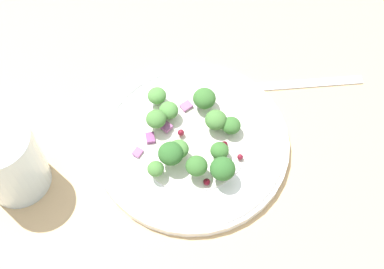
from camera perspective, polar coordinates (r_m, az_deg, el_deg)
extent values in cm
cube|color=tan|center=(66.60, -1.36, -3.35)|extent=(180.00, 180.00, 2.00)
cylinder|color=white|center=(66.28, 0.00, -0.91)|extent=(24.03, 24.03, 1.20)
torus|color=white|center=(65.76, 0.00, -0.66)|extent=(23.11, 23.11, 1.00)
cylinder|color=white|center=(65.67, 0.00, -0.61)|extent=(13.94, 13.94, 0.20)
cylinder|color=#8EB77A|center=(66.89, -2.47, 2.09)|extent=(0.90, 0.90, 0.90)
ellipsoid|color=#4C843D|center=(65.98, -2.50, 2.59)|extent=(2.41, 2.41, 1.81)
cylinder|color=#9EC684|center=(62.50, 3.24, -4.21)|extent=(1.11, 1.11, 1.11)
ellipsoid|color=#2D6028|center=(61.31, 3.30, -3.67)|extent=(2.96, 2.96, 2.22)
cylinder|color=#ADD18E|center=(65.80, -3.79, 1.15)|extent=(0.93, 0.93, 0.93)
ellipsoid|color=#477A38|center=(64.84, -3.85, 1.67)|extent=(2.49, 2.49, 1.87)
cylinder|color=#8EB77A|center=(68.13, -3.71, 3.66)|extent=(0.89, 0.89, 0.89)
ellipsoid|color=#4C843D|center=(67.25, -3.76, 4.16)|extent=(2.37, 2.37, 1.78)
cylinder|color=#8EB77A|center=(62.72, -3.67, -4.22)|extent=(0.74, 0.74, 0.74)
ellipsoid|color=#477A38|center=(61.92, -3.72, -3.86)|extent=(1.97, 1.97, 1.48)
cylinder|color=#ADD18E|center=(63.88, -1.15, -1.71)|extent=(0.91, 0.91, 0.91)
ellipsoid|color=#4C843D|center=(62.93, -1.17, -1.24)|extent=(2.42, 2.42, 1.82)
cylinder|color=#9EC684|center=(64.25, 2.92, -2.15)|extent=(0.83, 0.83, 0.83)
ellipsoid|color=#386B2D|center=(63.38, 2.96, -1.72)|extent=(2.22, 2.22, 1.66)
cylinder|color=#9EC684|center=(65.87, 2.75, 0.81)|extent=(1.01, 1.01, 1.01)
ellipsoid|color=#477A38|center=(64.84, 2.80, 1.37)|extent=(2.70, 2.70, 2.02)
cylinder|color=#8EB77A|center=(63.04, -1.98, -2.86)|extent=(1.12, 1.12, 1.12)
ellipsoid|color=#2D6028|center=(61.85, -2.02, -2.29)|extent=(2.99, 2.99, 2.25)
cylinder|color=#9EC684|center=(66.09, 4.14, 0.50)|extent=(0.88, 0.88, 0.88)
ellipsoid|color=#386B2D|center=(65.18, 4.20, 0.97)|extent=(2.35, 2.35, 1.77)
cylinder|color=#ADD18E|center=(67.82, 1.31, 3.27)|extent=(1.08, 1.08, 1.08)
ellipsoid|color=#386B2D|center=(66.74, 1.33, 3.89)|extent=(2.89, 2.89, 2.17)
cylinder|color=#9EC684|center=(62.45, 0.23, -4.04)|extent=(0.96, 0.96, 0.96)
ellipsoid|color=#386B2D|center=(61.42, 0.23, -3.57)|extent=(2.57, 2.57, 1.92)
sphere|color=#4C0A14|center=(64.92, 3.46, -1.09)|extent=(0.88, 0.88, 0.88)
sphere|color=maroon|center=(68.78, 0.71, 4.14)|extent=(0.79, 0.79, 0.79)
sphere|color=#4C0A14|center=(64.67, 2.51, -1.45)|extent=(0.98, 0.98, 0.98)
sphere|color=#4C0A14|center=(62.29, 1.32, -5.29)|extent=(0.84, 0.84, 0.84)
sphere|color=maroon|center=(65.31, -1.19, 0.20)|extent=(0.82, 0.82, 0.82)
sphere|color=maroon|center=(64.15, 5.16, -2.40)|extent=(0.72, 0.72, 0.72)
cube|color=#843D75|center=(65.62, -4.47, -0.37)|extent=(1.73, 1.62, 0.57)
cube|color=#843D75|center=(63.90, 3.71, -3.30)|extent=(1.14, 1.11, 0.37)
cube|color=#934C84|center=(65.98, -2.74, 0.81)|extent=(1.26, 1.25, 0.54)
cube|color=#A35B93|center=(67.90, -0.62, 3.04)|extent=(1.26, 1.50, 0.54)
cube|color=#934C84|center=(64.81, -5.81, -1.91)|extent=(1.25, 1.34, 0.38)
cube|color=silver|center=(73.25, 12.19, 5.38)|extent=(10.07, 12.64, 0.50)
cube|color=silver|center=(71.39, 4.95, 4.94)|extent=(4.09, 4.32, 0.50)
cylinder|color=silver|center=(63.59, -19.02, -2.68)|extent=(7.51, 7.51, 10.03)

